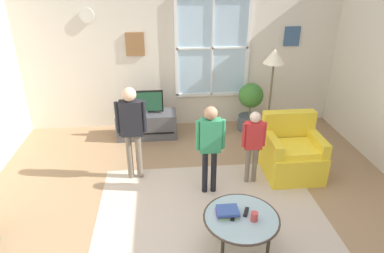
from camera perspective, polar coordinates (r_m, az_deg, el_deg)
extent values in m
cube|color=#9E7A56|center=(4.24, 1.15, -15.37)|extent=(6.23, 6.12, 0.02)
cube|color=beige|center=(6.16, -1.77, 12.88)|extent=(5.63, 0.12, 2.84)
cube|color=silver|center=(6.15, 3.45, 13.10)|extent=(1.28, 0.02, 1.73)
cube|color=white|center=(6.37, 3.27, 5.44)|extent=(1.34, 0.04, 0.06)
cube|color=white|center=(6.06, -2.67, 12.95)|extent=(0.06, 0.04, 1.73)
cube|color=white|center=(6.26, 9.44, 13.03)|extent=(0.06, 0.04, 1.73)
cube|color=white|center=(6.13, 3.48, 13.06)|extent=(0.03, 0.04, 1.73)
cube|color=white|center=(6.13, 3.48, 13.06)|extent=(1.28, 0.04, 0.03)
cube|color=olive|center=(6.06, -9.59, 13.52)|extent=(0.32, 0.03, 0.40)
cube|color=#38567A|center=(6.47, 16.50, 14.36)|extent=(0.28, 0.03, 0.34)
cylinder|color=silver|center=(6.07, -17.28, 17.47)|extent=(0.24, 0.04, 0.24)
cube|color=#C6B29E|center=(4.23, 3.34, -15.21)|extent=(2.77, 2.35, 0.01)
cube|color=#4C4C51|center=(6.02, -7.63, 0.30)|extent=(1.03, 0.44, 0.45)
cube|color=black|center=(5.85, -7.65, -1.23)|extent=(0.93, 0.02, 0.02)
cylinder|color=#4C4C4C|center=(5.92, -7.77, 2.48)|extent=(0.08, 0.08, 0.05)
cube|color=black|center=(5.85, -7.88, 4.23)|extent=(0.61, 0.05, 0.38)
cube|color=#1E4C33|center=(5.82, -7.88, 4.13)|extent=(0.57, 0.01, 0.34)
cube|color=yellow|center=(5.10, 16.48, -5.74)|extent=(0.76, 0.72, 0.42)
cube|color=yellow|center=(5.14, 15.91, 0.13)|extent=(0.76, 0.16, 0.45)
cube|color=yellow|center=(4.84, 13.40, -2.87)|extent=(0.12, 0.65, 0.20)
cube|color=yellow|center=(5.08, 20.27, -2.44)|extent=(0.12, 0.65, 0.20)
cube|color=yellow|center=(4.94, 17.04, -3.54)|extent=(0.61, 0.50, 0.08)
cylinder|color=#99B2B7|center=(3.63, 8.32, -14.95)|extent=(0.77, 0.77, 0.02)
torus|color=#3F3328|center=(3.63, 8.32, -14.95)|extent=(0.79, 0.79, 0.02)
cylinder|color=#33281E|center=(3.90, 3.91, -15.49)|extent=(0.04, 0.04, 0.42)
cylinder|color=#33281E|center=(3.99, 10.68, -14.86)|extent=(0.04, 0.04, 0.42)
cylinder|color=#33281E|center=(3.57, 5.14, -20.29)|extent=(0.04, 0.04, 0.42)
cylinder|color=#33281E|center=(3.67, 12.65, -19.42)|extent=(0.04, 0.04, 0.42)
cube|color=#89BA68|center=(3.63, 6.01, -14.43)|extent=(0.21, 0.17, 0.02)
cube|color=#5C3DB4|center=(3.62, 6.03, -14.19)|extent=(0.24, 0.15, 0.02)
cube|color=#354E90|center=(3.60, 6.05, -13.88)|extent=(0.22, 0.18, 0.03)
cylinder|color=#BF3F3F|center=(3.58, 10.45, -14.69)|extent=(0.08, 0.08, 0.09)
cube|color=black|center=(3.68, 9.12, -14.03)|extent=(0.09, 0.14, 0.02)
cube|color=black|center=(3.61, 6.99, -14.73)|extent=(0.09, 0.14, 0.02)
cylinder|color=black|center=(4.49, 2.18, -7.64)|extent=(0.07, 0.07, 0.62)
cylinder|color=black|center=(4.50, 3.67, -7.55)|extent=(0.07, 0.07, 0.62)
cube|color=#338C59|center=(4.23, 3.09, -1.54)|extent=(0.27, 0.14, 0.44)
sphere|color=#A87A5B|center=(4.10, 3.19, 2.26)|extent=(0.17, 0.17, 0.17)
cylinder|color=#338C59|center=(4.18, 1.00, -1.49)|extent=(0.06, 0.06, 0.40)
cylinder|color=#338C59|center=(4.23, 5.25, -1.30)|extent=(0.06, 0.06, 0.40)
cylinder|color=#726656|center=(4.76, 9.33, -6.45)|extent=(0.06, 0.06, 0.54)
cylinder|color=#726656|center=(4.79, 10.51, -6.36)|extent=(0.06, 0.06, 0.54)
cube|color=red|center=(4.55, 10.35, -1.48)|extent=(0.23, 0.12, 0.38)
sphere|color=beige|center=(4.44, 10.61, 1.55)|extent=(0.15, 0.15, 0.15)
cylinder|color=red|center=(4.49, 8.76, -1.46)|extent=(0.05, 0.05, 0.34)
cylinder|color=red|center=(4.57, 12.08, -1.30)|extent=(0.05, 0.05, 0.34)
cylinder|color=#726656|center=(4.84, -10.46, -5.00)|extent=(0.08, 0.08, 0.69)
cylinder|color=#726656|center=(4.82, -8.93, -4.95)|extent=(0.08, 0.08, 0.69)
cube|color=black|center=(4.57, -10.23, 1.38)|extent=(0.30, 0.15, 0.49)
sphere|color=#D8AD8C|center=(4.44, -10.56, 5.33)|extent=(0.19, 0.19, 0.19)
cylinder|color=black|center=(4.56, -12.44, 1.46)|extent=(0.06, 0.06, 0.44)
cylinder|color=black|center=(4.52, -8.08, 1.65)|extent=(0.06, 0.06, 0.44)
cylinder|color=#4C565B|center=(6.35, 9.54, 0.65)|extent=(0.40, 0.40, 0.27)
cylinder|color=#4C7238|center=(6.26, 9.69, 2.52)|extent=(0.02, 0.02, 0.18)
sphere|color=#3B792E|center=(6.14, 9.90, 5.18)|extent=(0.44, 0.44, 0.44)
cylinder|color=black|center=(5.76, 12.16, -3.65)|extent=(0.26, 0.26, 0.03)
cylinder|color=brown|center=(5.45, 12.84, 2.95)|extent=(0.03, 0.03, 1.46)
cone|color=beige|center=(5.20, 13.73, 11.45)|extent=(0.32, 0.32, 0.22)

